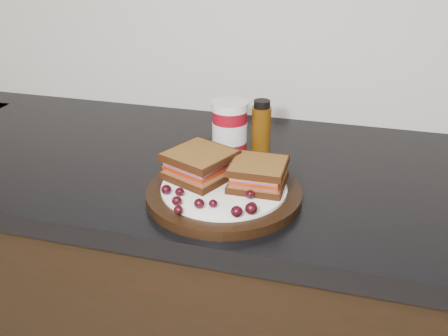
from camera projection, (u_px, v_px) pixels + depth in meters
The scene contains 27 objects.
countertop at pixel (282, 179), 1.02m from camera, with size 3.98×0.60×0.04m, color black.
plate at pixel (224, 193), 0.90m from camera, with size 0.28×0.28×0.02m, color black.
sandwich_left at pixel (200, 164), 0.92m from camera, with size 0.11×0.11×0.05m, color brown, non-canonical shape.
sandwich_right at pixel (258, 174), 0.89m from camera, with size 0.10×0.10×0.04m, color brown, non-canonical shape.
grape_0 at pixel (166, 190), 0.86m from camera, with size 0.02×0.02×0.02m, color black.
grape_1 at pixel (180, 192), 0.86m from camera, with size 0.02×0.02×0.01m, color black.
grape_2 at pixel (177, 201), 0.83m from camera, with size 0.02×0.02×0.02m, color black.
grape_3 at pixel (178, 210), 0.80m from camera, with size 0.02×0.02×0.01m, color black.
grape_4 at pixel (199, 203), 0.82m from camera, with size 0.02×0.02×0.02m, color black.
grape_5 at pixel (213, 203), 0.82m from camera, with size 0.01×0.01×0.01m, color black.
grape_6 at pixel (237, 212), 0.80m from camera, with size 0.02×0.02×0.02m, color black.
grape_7 at pixel (251, 209), 0.80m from camera, with size 0.02×0.02×0.02m, color black.
grape_8 at pixel (252, 207), 0.81m from camera, with size 0.02×0.02×0.02m, color black.
grape_9 at pixel (250, 194), 0.85m from camera, with size 0.02×0.02×0.02m, color black.
grape_10 at pixel (268, 189), 0.86m from camera, with size 0.02×0.02×0.02m, color black.
grape_11 at pixel (269, 185), 0.88m from camera, with size 0.02×0.02×0.02m, color black.
grape_12 at pixel (264, 183), 0.89m from camera, with size 0.02×0.02×0.02m, color black.
grape_13 at pixel (267, 172), 0.92m from camera, with size 0.02×0.02×0.02m, color black.
grape_14 at pixel (204, 169), 0.94m from camera, with size 0.02×0.02×0.02m, color black.
grape_15 at pixel (200, 172), 0.92m from camera, with size 0.02×0.02×0.02m, color black.
grape_16 at pixel (177, 173), 0.92m from camera, with size 0.02×0.02×0.02m, color black.
grape_17 at pixel (183, 179), 0.90m from camera, with size 0.02×0.02×0.02m, color black.
grape_18 at pixel (201, 166), 0.95m from camera, with size 0.02×0.02×0.02m, color black.
grape_19 at pixel (194, 170), 0.93m from camera, with size 0.02×0.02×0.02m, color black.
grape_20 at pixel (188, 178), 0.90m from camera, with size 0.02×0.02×0.02m, color black.
condiment_jar at pixel (230, 128), 1.06m from camera, with size 0.08×0.08×0.11m, color maroon.
oil_bottle at pixel (261, 126), 1.07m from camera, with size 0.04×0.04×0.12m, color #542F08.
Camera 1 is at (0.13, 0.80, 1.34)m, focal length 40.00 mm.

